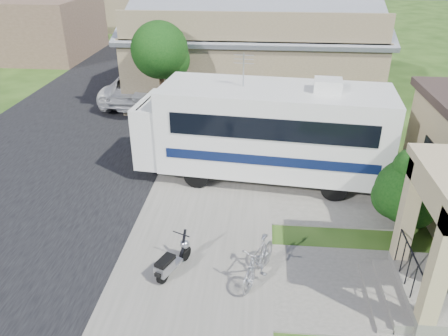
# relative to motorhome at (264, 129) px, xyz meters

# --- Properties ---
(ground) EXTENTS (120.00, 120.00, 0.00)m
(ground) POSITION_rel_motorhome_xyz_m (-0.68, -4.45, -1.83)
(ground) COLOR #1F3C10
(street_slab) EXTENTS (9.00, 80.00, 0.02)m
(street_slab) POSITION_rel_motorhome_xyz_m (-8.18, 5.55, -1.82)
(street_slab) COLOR black
(street_slab) RESTS_ON ground
(sidewalk_slab) EXTENTS (4.00, 80.00, 0.06)m
(sidewalk_slab) POSITION_rel_motorhome_xyz_m (-1.68, 5.55, -1.80)
(sidewalk_slab) COLOR #5F5D55
(sidewalk_slab) RESTS_ON ground
(driveway_slab) EXTENTS (7.00, 6.00, 0.05)m
(driveway_slab) POSITION_rel_motorhome_xyz_m (0.82, 0.05, -1.81)
(driveway_slab) COLOR #5F5D55
(driveway_slab) RESTS_ON ground
(walk_slab) EXTENTS (4.00, 3.00, 0.05)m
(walk_slab) POSITION_rel_motorhome_xyz_m (2.32, -5.45, -1.81)
(walk_slab) COLOR #5F5D55
(walk_slab) RESTS_ON ground
(warehouse) EXTENTS (12.50, 8.40, 5.04)m
(warehouse) POSITION_rel_motorhome_xyz_m (-0.68, 9.51, 0.16)
(warehouse) COLOR brown
(warehouse) RESTS_ON ground
(distant_bldg_far) EXTENTS (10.00, 8.00, 4.00)m
(distant_bldg_far) POSITION_rel_motorhome_xyz_m (-17.68, 17.55, 0.17)
(distant_bldg_far) COLOR brown
(distant_bldg_far) RESTS_ON ground
(distant_bldg_near) EXTENTS (8.00, 7.00, 3.20)m
(distant_bldg_near) POSITION_rel_motorhome_xyz_m (-15.68, 29.55, -0.23)
(distant_bldg_near) COLOR brown
(distant_bldg_near) RESTS_ON ground
(street_tree_a) EXTENTS (2.44, 2.40, 4.58)m
(street_tree_a) POSITION_rel_motorhome_xyz_m (-4.38, 4.60, 1.42)
(street_tree_a) COLOR black
(street_tree_a) RESTS_ON ground
(street_tree_b) EXTENTS (2.44, 2.40, 4.73)m
(street_tree_b) POSITION_rel_motorhome_xyz_m (-4.38, 14.60, 1.56)
(street_tree_b) COLOR black
(street_tree_b) RESTS_ON ground
(street_tree_c) EXTENTS (2.44, 2.40, 4.42)m
(street_tree_c) POSITION_rel_motorhome_xyz_m (-4.38, 23.60, 1.27)
(street_tree_c) COLOR black
(street_tree_c) RESTS_ON ground
(motorhome) EXTENTS (8.53, 3.40, 4.26)m
(motorhome) POSITION_rel_motorhome_xyz_m (0.00, 0.00, 0.00)
(motorhome) COLOR silver
(motorhome) RESTS_ON ground
(shrub) EXTENTS (2.03, 1.94, 2.49)m
(shrub) POSITION_rel_motorhome_xyz_m (4.10, -2.67, -0.55)
(shrub) COLOR black
(shrub) RESTS_ON ground
(scooter) EXTENTS (0.77, 1.33, 0.92)m
(scooter) POSITION_rel_motorhome_xyz_m (-2.17, -5.34, -1.41)
(scooter) COLOR black
(scooter) RESTS_ON ground
(bicycle) EXTENTS (1.15, 1.87, 1.09)m
(bicycle) POSITION_rel_motorhome_xyz_m (-0.05, -5.35, -1.29)
(bicycle) COLOR #95959C
(bicycle) RESTS_ON ground
(pickup_truck) EXTENTS (3.00, 5.93, 1.61)m
(pickup_truck) POSITION_rel_motorhome_xyz_m (-6.44, 7.98, -1.03)
(pickup_truck) COLOR silver
(pickup_truck) RESTS_ON ground
(van) EXTENTS (3.47, 6.89, 1.92)m
(van) POSITION_rel_motorhome_xyz_m (-7.23, 15.40, -0.87)
(van) COLOR silver
(van) RESTS_ON ground
(garden_hose) EXTENTS (0.37, 0.37, 0.17)m
(garden_hose) POSITION_rel_motorhome_xyz_m (3.11, -4.79, -1.75)
(garden_hose) COLOR #1B7016
(garden_hose) RESTS_ON ground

